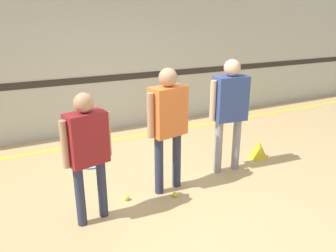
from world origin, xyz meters
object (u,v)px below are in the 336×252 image
at_px(person_student_left, 87,145).
at_px(person_student_right, 230,104).
at_px(training_cone, 259,149).
at_px(person_instructor, 168,118).
at_px(tennis_ball_near_instructor, 175,194).
at_px(racket_spare_on_floor, 90,165).
at_px(tennis_ball_by_spare_racket, 84,161).
at_px(tennis_ball_stray_left, 127,198).

bearing_deg(person_student_left, person_student_right, -3.76).
xyz_separation_m(person_student_right, training_cone, (0.72, 0.13, -0.86)).
xyz_separation_m(person_student_left, training_cone, (2.78, 0.47, -0.75)).
relative_size(person_instructor, tennis_ball_near_instructor, 23.91).
height_order(person_student_left, racket_spare_on_floor, person_student_left).
relative_size(racket_spare_on_floor, tennis_ball_near_instructor, 7.58).
height_order(person_student_left, training_cone, person_student_left).
relative_size(tennis_ball_by_spare_racket, training_cone, 0.23).
relative_size(person_student_left, tennis_ball_by_spare_racket, 21.81).
height_order(tennis_ball_by_spare_racket, tennis_ball_stray_left, same).
bearing_deg(tennis_ball_stray_left, racket_spare_on_floor, 97.12).
bearing_deg(training_cone, tennis_ball_near_instructor, -165.43).
bearing_deg(person_student_left, racket_spare_on_floor, 64.13).
bearing_deg(tennis_ball_by_spare_racket, tennis_ball_near_instructor, -63.00).
height_order(person_student_right, training_cone, person_student_right).
distance_m(tennis_ball_stray_left, training_cone, 2.33).
xyz_separation_m(person_student_right, tennis_ball_near_instructor, (-1.02, -0.33, -0.96)).
relative_size(person_student_left, training_cone, 4.98).
xyz_separation_m(racket_spare_on_floor, tennis_ball_near_instructor, (0.72, -1.39, 0.02)).
distance_m(person_student_left, person_student_right, 2.09).
height_order(person_student_left, person_student_right, person_student_right).
bearing_deg(person_student_right, person_instructor, 13.02).
bearing_deg(person_student_right, racket_spare_on_floor, -24.60).
height_order(person_instructor, person_student_left, person_instructor).
bearing_deg(tennis_ball_stray_left, person_instructor, 1.82).
distance_m(person_student_right, tennis_ball_stray_left, 1.86).
relative_size(person_student_left, person_student_right, 0.90).
relative_size(tennis_ball_stray_left, training_cone, 0.23).
bearing_deg(racket_spare_on_floor, training_cone, -152.00).
height_order(person_instructor, tennis_ball_by_spare_racket, person_instructor).
bearing_deg(tennis_ball_near_instructor, training_cone, 14.57).
relative_size(person_instructor, racket_spare_on_floor, 3.16).
height_order(person_instructor, training_cone, person_instructor).
distance_m(tennis_ball_near_instructor, tennis_ball_by_spare_racket, 1.71).
distance_m(racket_spare_on_floor, training_cone, 2.64).
xyz_separation_m(tennis_ball_near_instructor, tennis_ball_stray_left, (-0.57, 0.20, 0.00)).
distance_m(person_student_left, tennis_ball_by_spare_racket, 1.78).
bearing_deg(person_student_left, person_instructor, -0.81).
xyz_separation_m(racket_spare_on_floor, tennis_ball_by_spare_racket, (-0.06, 0.14, 0.02)).
xyz_separation_m(person_student_left, racket_spare_on_floor, (0.32, 1.40, -0.88)).
xyz_separation_m(racket_spare_on_floor, tennis_ball_stray_left, (0.15, -1.19, 0.02)).
bearing_deg(person_instructor, tennis_ball_stray_left, 170.11).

